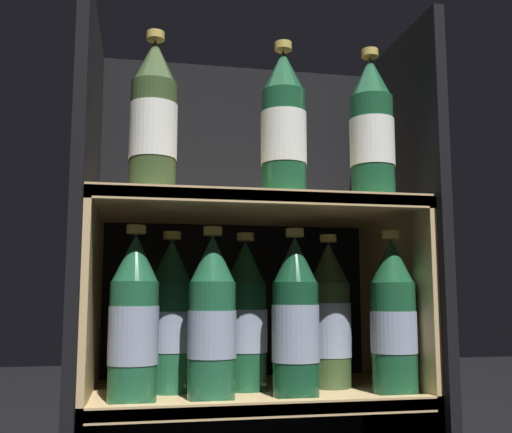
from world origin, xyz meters
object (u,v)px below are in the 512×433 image
Objects in this scene: bottle_lower_front_3 at (393,319)px; bottle_lower_back_2 at (329,319)px; bottle_upper_front_1 at (284,128)px; bottle_lower_front_0 at (134,322)px; bottle_lower_front_1 at (212,321)px; bottle_upper_front_2 at (372,132)px; bottle_upper_front_0 at (154,120)px; bottle_lower_front_2 at (295,321)px; bottle_lower_back_0 at (171,319)px; bottle_lower_back_1 at (245,319)px.

bottle_lower_back_2 is (-0.09, 0.09, -0.00)m from bottle_lower_front_3.
bottle_upper_front_1 is 1.00× the size of bottle_lower_back_2.
bottle_upper_front_1 is at bearing -0.00° from bottle_lower_front_0.
bottle_lower_back_2 is at bearing 20.92° from bottle_lower_front_1.
bottle_lower_front_3 and bottle_lower_back_2 have the same top height.
bottle_upper_front_2 is at bearing -56.77° from bottle_lower_back_2.
bottle_lower_front_1 is 0.25m from bottle_lower_back_2.
bottle_upper_front_2 is at bearing 0.00° from bottle_upper_front_0.
bottle_upper_front_0 is 1.00× the size of bottle_upper_front_2.
bottle_upper_front_2 is at bearing 0.00° from bottle_lower_front_1.
bottle_lower_front_1 is (0.10, 0.00, -0.34)m from bottle_upper_front_0.
bottle_upper_front_2 is 0.54m from bottle_lower_front_0.
bottle_upper_front_2 is at bearing 0.00° from bottle_lower_front_2.
bottle_lower_back_0 is (-0.39, 0.09, 0.00)m from bottle_lower_front_3.
bottle_lower_front_2 is at bearing -0.00° from bottle_lower_front_1.
bottle_lower_front_0 is (-0.02, 0.00, -0.34)m from bottle_upper_front_0.
bottle_upper_front_2 is 1.00× the size of bottle_lower_front_2.
bottle_upper_front_0 is at bearing -180.00° from bottle_lower_front_1.
bottle_lower_front_0 is 1.00× the size of bottle_lower_back_0.
bottle_lower_back_1 is (-0.07, 0.09, 0.00)m from bottle_lower_front_2.
bottle_lower_front_3 is at bearing 0.00° from bottle_lower_front_2.
bottle_lower_back_2 is (0.09, 0.09, -0.00)m from bottle_lower_front_2.
bottle_lower_front_3 is 0.40m from bottle_lower_back_0.
bottle_lower_front_0 and bottle_lower_back_0 have the same top height.
bottle_lower_front_3 is at bearing -19.57° from bottle_lower_back_1.
bottle_lower_front_1 is 1.00× the size of bottle_lower_back_2.
bottle_lower_front_1 is 1.00× the size of bottle_lower_front_2.
bottle_upper_front_1 reaches higher than bottle_lower_front_2.
bottle_lower_front_0 is at bearing 180.00° from bottle_lower_front_3.
bottle_upper_front_0 is at bearing -0.00° from bottle_lower_front_0.
bottle_upper_front_2 is 1.00× the size of bottle_lower_back_2.
bottle_lower_back_1 is at bearing 24.03° from bottle_lower_front_0.
bottle_lower_front_2 and bottle_lower_back_0 have the same top height.
bottle_upper_front_2 reaches higher than bottle_lower_back_0.
bottle_upper_front_2 is at bearing -14.07° from bottle_lower_back_0.
bottle_lower_back_0 is at bearing 65.84° from bottle_upper_front_0.
bottle_lower_front_0 is 0.13m from bottle_lower_front_1.
bottle_upper_front_1 reaches higher than bottle_lower_front_1.
bottle_upper_front_2 is 0.45m from bottle_lower_front_1.
bottle_upper_front_0 is 1.00× the size of bottle_lower_front_0.
bottle_lower_back_0 is at bearing 165.93° from bottle_upper_front_2.
bottle_lower_front_1 is at bearing 180.00° from bottle_upper_front_2.
bottle_upper_front_0 is 1.00× the size of bottle_lower_front_2.
bottle_lower_front_2 is 1.00× the size of bottle_lower_front_3.
bottle_upper_front_2 reaches higher than bottle_lower_front_1.
bottle_lower_back_1 is (0.07, 0.09, 0.00)m from bottle_lower_front_1.
bottle_lower_back_2 is at bearing 0.00° from bottle_lower_back_0.
bottle_lower_front_3 is (0.32, 0.00, 0.00)m from bottle_lower_front_1.
bottle_upper_front_1 is 0.36m from bottle_lower_front_1.
bottle_upper_front_0 is 0.39m from bottle_lower_back_1.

